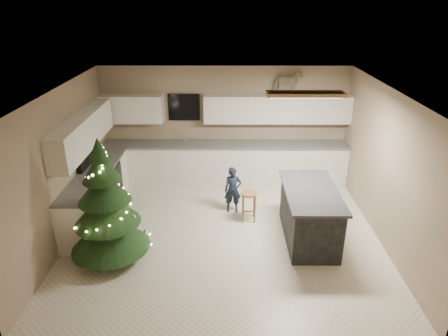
{
  "coord_description": "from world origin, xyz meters",
  "views": [
    {
      "loc": [
        0.03,
        -6.19,
        4.01
      ],
      "look_at": [
        0.0,
        0.35,
        1.15
      ],
      "focal_mm": 32.0,
      "sensor_mm": 36.0,
      "label": 1
    }
  ],
  "objects_px": {
    "bar_stool": "(249,199)",
    "christmas_tree": "(107,211)",
    "toddler": "(233,190)",
    "rocking_horse": "(288,83)",
    "island": "(309,215)"
  },
  "relations": [
    {
      "from": "christmas_tree",
      "to": "rocking_horse",
      "type": "xyz_separation_m",
      "value": [
        3.2,
        3.02,
        1.42
      ]
    },
    {
      "from": "christmas_tree",
      "to": "toddler",
      "type": "xyz_separation_m",
      "value": [
        2.02,
        1.53,
        -0.39
      ]
    },
    {
      "from": "toddler",
      "to": "rocking_horse",
      "type": "height_order",
      "value": "rocking_horse"
    },
    {
      "from": "island",
      "to": "toddler",
      "type": "xyz_separation_m",
      "value": [
        -1.32,
        0.97,
        -0.01
      ]
    },
    {
      "from": "bar_stool",
      "to": "toddler",
      "type": "height_order",
      "value": "toddler"
    },
    {
      "from": "island",
      "to": "rocking_horse",
      "type": "bearing_deg",
      "value": 93.33
    },
    {
      "from": "toddler",
      "to": "bar_stool",
      "type": "bearing_deg",
      "value": -53.47
    },
    {
      "from": "bar_stool",
      "to": "rocking_horse",
      "type": "xyz_separation_m",
      "value": [
        0.88,
        1.84,
        1.83
      ]
    },
    {
      "from": "christmas_tree",
      "to": "toddler",
      "type": "distance_m",
      "value": 2.57
    },
    {
      "from": "bar_stool",
      "to": "christmas_tree",
      "type": "bearing_deg",
      "value": -152.96
    },
    {
      "from": "island",
      "to": "rocking_horse",
      "type": "distance_m",
      "value": 3.05
    },
    {
      "from": "toddler",
      "to": "christmas_tree",
      "type": "bearing_deg",
      "value": -147.1
    },
    {
      "from": "island",
      "to": "bar_stool",
      "type": "distance_m",
      "value": 1.2
    },
    {
      "from": "bar_stool",
      "to": "christmas_tree",
      "type": "xyz_separation_m",
      "value": [
        -2.32,
        -1.19,
        0.42
      ]
    },
    {
      "from": "toddler",
      "to": "rocking_horse",
      "type": "bearing_deg",
      "value": 47.38
    }
  ]
}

